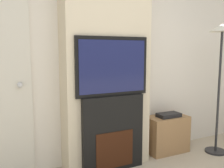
{
  "coord_description": "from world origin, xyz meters",
  "views": [
    {
      "loc": [
        -1.18,
        -0.73,
        1.34
      ],
      "look_at": [
        0.0,
        1.69,
        0.98
      ],
      "focal_mm": 40.0,
      "sensor_mm": 36.0,
      "label": 1
    }
  ],
  "objects_px": {
    "fireplace": "(112,133)",
    "media_stand": "(167,133)",
    "television": "(112,66)",
    "floor_lamp": "(221,52)"
  },
  "relations": [
    {
      "from": "fireplace",
      "to": "floor_lamp",
      "type": "relative_size",
      "value": 0.51
    },
    {
      "from": "television",
      "to": "floor_lamp",
      "type": "distance_m",
      "value": 1.47
    },
    {
      "from": "television",
      "to": "media_stand",
      "type": "bearing_deg",
      "value": 8.9
    },
    {
      "from": "television",
      "to": "floor_lamp",
      "type": "bearing_deg",
      "value": -6.71
    },
    {
      "from": "floor_lamp",
      "to": "fireplace",
      "type": "bearing_deg",
      "value": 173.21
    },
    {
      "from": "fireplace",
      "to": "floor_lamp",
      "type": "xyz_separation_m",
      "value": [
        1.45,
        -0.17,
        0.9
      ]
    },
    {
      "from": "fireplace",
      "to": "media_stand",
      "type": "bearing_deg",
      "value": 8.77
    },
    {
      "from": "media_stand",
      "to": "floor_lamp",
      "type": "bearing_deg",
      "value": -28.21
    },
    {
      "from": "television",
      "to": "fireplace",
      "type": "bearing_deg",
      "value": 90.0
    },
    {
      "from": "television",
      "to": "media_stand",
      "type": "height_order",
      "value": "television"
    }
  ]
}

